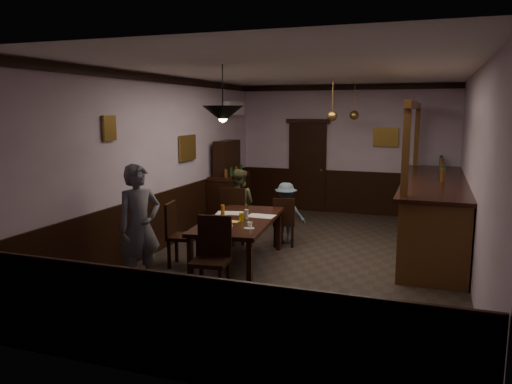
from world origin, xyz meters
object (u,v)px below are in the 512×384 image
at_px(coffee_cup, 250,224).
at_px(pendant_brass_far, 354,115).
at_px(chair_far_right, 284,220).
at_px(pendant_brass_mid, 332,116).
at_px(dining_table, 239,223).
at_px(soda_can, 241,217).
at_px(sideboard, 229,189).
at_px(chair_near, 212,253).
at_px(chair_side, 178,231).
at_px(person_seated_right, 286,213).
at_px(pendant_iron, 223,114).
at_px(person_seated_left, 238,205).
at_px(chair_far_left, 234,213).
at_px(bar_counter, 434,212).
at_px(person_standing, 139,227).

height_order(coffee_cup, pendant_brass_far, pendant_brass_far).
relative_size(chair_far_right, pendant_brass_mid, 1.09).
relative_size(dining_table, pendant_brass_mid, 2.83).
distance_m(soda_can, sideboard, 3.35).
relative_size(chair_near, chair_side, 1.05).
relative_size(chair_far_right, person_seated_right, 0.80).
xyz_separation_m(pendant_iron, pendant_brass_mid, (0.84, 3.22, -0.05)).
distance_m(chair_far_right, chair_side, 2.04).
bearing_deg(person_seated_right, chair_side, 53.17).
bearing_deg(chair_side, sideboard, -1.04).
xyz_separation_m(dining_table, pendant_iron, (0.08, -0.80, 1.67)).
distance_m(chair_near, chair_side, 1.45).
height_order(soda_can, pendant_brass_mid, pendant_brass_mid).
distance_m(chair_near, pendant_brass_far, 5.49).
height_order(chair_side, person_seated_left, person_seated_left).
distance_m(chair_far_left, pendant_iron, 2.76).
xyz_separation_m(chair_side, soda_can, (0.99, 0.17, 0.26)).
xyz_separation_m(chair_far_left, pendant_brass_mid, (1.51, 1.21, 1.73)).
bearing_deg(person_seated_right, chair_far_right, 93.99).
xyz_separation_m(chair_far_left, sideboard, (-0.80, 1.67, 0.14)).
bearing_deg(chair_side, chair_far_right, -46.71).
bearing_deg(pendant_iron, chair_far_left, 108.31).
bearing_deg(bar_counter, pendant_brass_far, 135.59).
distance_m(bar_counter, pendant_brass_mid, 2.53).
height_order(chair_far_left, pendant_brass_mid, pendant_brass_mid).
height_order(chair_far_left, chair_near, chair_near).
height_order(person_seated_right, pendant_brass_mid, pendant_brass_mid).
distance_m(person_standing, pendant_brass_far, 5.74).
xyz_separation_m(person_standing, soda_can, (1.00, 1.23, -0.04)).
xyz_separation_m(chair_near, soda_can, (-0.05, 1.18, 0.23)).
height_order(dining_table, coffee_cup, coffee_cup).
bearing_deg(chair_far_right, chair_far_left, -8.84).
distance_m(chair_far_right, pendant_brass_mid, 2.21).
height_order(chair_far_right, chair_side, chair_side).
bearing_deg(coffee_cup, person_standing, -152.23).
bearing_deg(sideboard, person_standing, -83.67).
height_order(chair_side, pendant_brass_far, pendant_brass_far).
bearing_deg(person_seated_left, chair_far_right, 168.00).
distance_m(chair_near, bar_counter, 4.38).
distance_m(chair_side, person_standing, 1.09).
height_order(sideboard, pendant_iron, pendant_iron).
xyz_separation_m(chair_near, chair_side, (-1.04, 1.00, -0.03)).
bearing_deg(pendant_brass_far, chair_side, -116.30).
relative_size(sideboard, pendant_brass_far, 2.18).
bearing_deg(chair_side, pendant_brass_mid, -43.51).
height_order(dining_table, person_standing, person_standing).
bearing_deg(pendant_iron, pendant_brass_mid, 75.29).
bearing_deg(dining_table, pendant_iron, -83.92).
distance_m(chair_far_right, sideboard, 2.32).
bearing_deg(chair_far_left, soda_can, 108.57).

